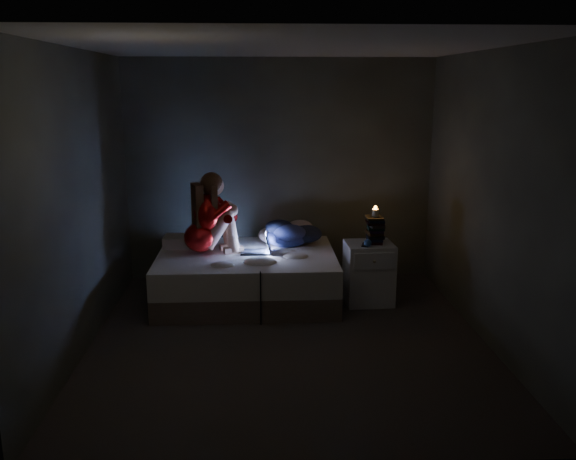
{
  "coord_description": "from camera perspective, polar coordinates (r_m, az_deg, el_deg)",
  "views": [
    {
      "loc": [
        -0.27,
        -5.12,
        2.3
      ],
      "look_at": [
        0.05,
        1.0,
        0.8
      ],
      "focal_mm": 37.31,
      "sensor_mm": 36.0,
      "label": 1
    }
  ],
  "objects": [
    {
      "name": "phone",
      "position": [
        6.3,
        7.35,
        -1.41
      ],
      "size": [
        0.11,
        0.15,
        0.01
      ],
      "primitive_type": "cube",
      "rotation": [
        0.0,
        0.0,
        -0.31
      ],
      "color": "black",
      "rests_on": "nightstand"
    },
    {
      "name": "wall_right",
      "position": [
        5.62,
        18.82,
        2.76
      ],
      "size": [
        0.02,
        3.8,
        2.6
      ],
      "primitive_type": "cube",
      "color": "#363833",
      "rests_on": "ground"
    },
    {
      "name": "candle",
      "position": [
        6.34,
        8.32,
        1.65
      ],
      "size": [
        0.07,
        0.07,
        0.08
      ],
      "primitive_type": "cylinder",
      "color": "beige",
      "rests_on": "book_stack"
    },
    {
      "name": "wall_back",
      "position": [
        7.11,
        -0.79,
        5.66
      ],
      "size": [
        3.6,
        0.02,
        2.6
      ],
      "primitive_type": "cube",
      "color": "#363833",
      "rests_on": "ground"
    },
    {
      "name": "ceiling",
      "position": [
        5.14,
        0.02,
        17.21
      ],
      "size": [
        3.6,
        3.8,
        0.02
      ],
      "primitive_type": "cube",
      "color": "silver",
      "rests_on": "ground"
    },
    {
      "name": "floor",
      "position": [
        5.62,
        0.02,
        -10.5
      ],
      "size": [
        3.6,
        3.8,
        0.02
      ],
      "primitive_type": "cube",
      "color": "#39332E",
      "rests_on": "ground"
    },
    {
      "name": "laptop",
      "position": [
        6.45,
        -3.13,
        -1.22
      ],
      "size": [
        0.33,
        0.24,
        0.23
      ],
      "primitive_type": null,
      "rotation": [
        0.0,
        0.0,
        -0.02
      ],
      "color": "black",
      "rests_on": "bed"
    },
    {
      "name": "bed",
      "position": [
        6.55,
        -3.93,
        -4.42
      ],
      "size": [
        1.9,
        1.42,
        0.52
      ],
      "primitive_type": null,
      "color": "beige",
      "rests_on": "ground"
    },
    {
      "name": "clothes_pile",
      "position": [
        6.74,
        -0.07,
        -0.18
      ],
      "size": [
        0.58,
        0.5,
        0.31
      ],
      "primitive_type": null,
      "rotation": [
        0.0,
        0.0,
        -0.18
      ],
      "color": "navy",
      "rests_on": "bed"
    },
    {
      "name": "wall_front",
      "position": [
        3.37,
        1.71,
        -3.48
      ],
      "size": [
        3.6,
        0.02,
        2.6
      ],
      "primitive_type": "cube",
      "color": "#363833",
      "rests_on": "ground"
    },
    {
      "name": "wall_left",
      "position": [
        5.44,
        -19.4,
        2.38
      ],
      "size": [
        0.02,
        3.8,
        2.6
      ],
      "primitive_type": "cube",
      "color": "#363833",
      "rests_on": "ground"
    },
    {
      "name": "book_stack",
      "position": [
        6.38,
        8.26,
        0.03
      ],
      "size": [
        0.19,
        0.25,
        0.29
      ],
      "primitive_type": null,
      "color": "black",
      "rests_on": "nightstand"
    },
    {
      "name": "blue_orb",
      "position": [
        6.24,
        7.56,
        -1.24
      ],
      "size": [
        0.08,
        0.08,
        0.08
      ],
      "primitive_type": "sphere",
      "color": "#2A4C80",
      "rests_on": "nightstand"
    },
    {
      "name": "pillow",
      "position": [
        6.82,
        -10.02,
        -1.06
      ],
      "size": [
        0.41,
        0.29,
        0.12
      ],
      "primitive_type": "cube",
      "color": "silver",
      "rests_on": "bed"
    },
    {
      "name": "nightstand",
      "position": [
        6.48,
        7.69,
        -4.07
      ],
      "size": [
        0.51,
        0.46,
        0.66
      ],
      "primitive_type": "cube",
      "rotation": [
        0.0,
        0.0,
        0.04
      ],
      "color": "white",
      "rests_on": "ground"
    },
    {
      "name": "woman",
      "position": [
        6.39,
        -8.4,
        1.52
      ],
      "size": [
        0.63,
        0.52,
        0.88
      ],
      "primitive_type": null,
      "rotation": [
        0.0,
        0.0,
        0.33
      ],
      "color": "#8E0201",
      "rests_on": "bed"
    }
  ]
}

